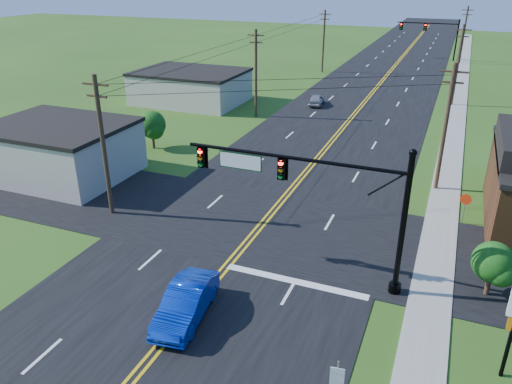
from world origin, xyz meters
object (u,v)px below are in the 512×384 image
at_px(signal_mast_main, 311,191).
at_px(stop_sign, 465,202).
at_px(blue_car, 186,303).
at_px(route_sign, 337,380).
at_px(signal_mast_far, 430,32).

distance_m(signal_mast_main, stop_sign, 12.06).
distance_m(signal_mast_main, blue_car, 7.93).
bearing_deg(route_sign, signal_mast_main, 105.56).
relative_size(blue_car, stop_sign, 2.35).
bearing_deg(blue_car, route_sign, -25.59).
bearing_deg(stop_sign, route_sign, -89.68).
bearing_deg(signal_mast_main, signal_mast_far, 89.92).
height_order(signal_mast_far, stop_sign, signal_mast_far).
relative_size(signal_mast_main, signal_mast_far, 1.03).
distance_m(blue_car, stop_sign, 18.48).
height_order(signal_mast_main, stop_sign, signal_mast_main).
xyz_separation_m(signal_mast_main, stop_sign, (7.34, 8.98, -3.29)).
height_order(blue_car, route_sign, route_sign).
relative_size(signal_mast_far, stop_sign, 5.40).
distance_m(blue_car, route_sign, 7.88).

